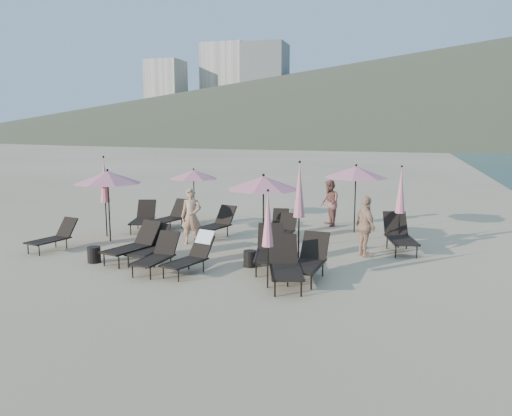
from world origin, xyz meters
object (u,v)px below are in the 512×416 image
(umbrella_open_0, at_px, (108,177))
(lounger_1, at_px, (134,244))
(lounger_8, at_px, (216,223))
(beachgoer_a, at_px, (191,216))
(lounger_0, at_px, (54,236))
(umbrella_closed_2, at_px, (104,181))
(lounger_11, at_px, (399,234))
(lounger_13, at_px, (285,264))
(umbrella_closed_3, at_px, (299,191))
(lounger_3, at_px, (192,254))
(lounger_5, at_px, (309,259))
(umbrella_closed_1, at_px, (401,191))
(beachgoer_c, at_px, (365,226))
(lounger_10, at_px, (284,229))
(lounger_4, at_px, (270,250))
(umbrella_closed_0, at_px, (268,220))
(lounger_7, at_px, (171,216))
(lounger_6, at_px, (143,217))
(side_table_0, at_px, (94,255))
(umbrella_open_1, at_px, (263,183))
(lounger_9, at_px, (279,224))
(umbrella_open_3, at_px, (356,172))
(umbrella_open_2, at_px, (194,174))
(beachgoer_b, at_px, (329,203))
(side_table_1, at_px, (250,259))
(lounger_2, at_px, (150,245))
(lounger_12, at_px, (157,254))

(umbrella_open_0, bearing_deg, lounger_1, -43.79)
(lounger_8, bearing_deg, beachgoer_a, -90.46)
(lounger_0, relative_size, umbrella_closed_2, 0.60)
(lounger_11, bearing_deg, lounger_13, -134.62)
(lounger_8, distance_m, umbrella_closed_3, 4.07)
(lounger_3, xyz_separation_m, lounger_5, (2.90, 0.36, 0.01))
(lounger_1, xyz_separation_m, umbrella_closed_2, (-2.56, 2.54, 1.42))
(umbrella_closed_1, distance_m, beachgoer_c, 1.84)
(lounger_10, bearing_deg, lounger_5, -66.26)
(lounger_4, xyz_separation_m, lounger_13, (0.72, -1.26, -0.00))
(umbrella_closed_0, xyz_separation_m, beachgoer_a, (-3.49, 3.57, -0.70))
(lounger_7, bearing_deg, lounger_6, -137.92)
(lounger_8, bearing_deg, umbrella_open_0, -137.00)
(umbrella_closed_3, bearing_deg, lounger_11, 32.93)
(umbrella_closed_1, relative_size, side_table_0, 5.86)
(umbrella_open_1, bearing_deg, lounger_9, 92.98)
(lounger_1, bearing_deg, umbrella_closed_1, 42.28)
(umbrella_open_0, height_order, umbrella_open_1, umbrella_open_0)
(lounger_1, height_order, umbrella_open_0, umbrella_open_0)
(umbrella_closed_1, height_order, beachgoer_c, umbrella_closed_1)
(lounger_6, bearing_deg, side_table_0, -94.90)
(lounger_9, bearing_deg, umbrella_open_3, 20.97)
(lounger_5, xyz_separation_m, lounger_6, (-6.81, 4.08, -0.00))
(lounger_3, bearing_deg, umbrella_closed_1, 56.09)
(lounger_9, height_order, umbrella_closed_3, umbrella_closed_3)
(umbrella_closed_1, xyz_separation_m, umbrella_closed_2, (-9.46, -1.11, 0.13))
(lounger_13, relative_size, umbrella_open_2, 0.93)
(umbrella_closed_3, relative_size, beachgoer_b, 1.59)
(lounger_7, xyz_separation_m, umbrella_closed_1, (7.95, -0.67, 1.28))
(umbrella_closed_2, xyz_separation_m, side_table_1, (5.79, -2.19, -1.67))
(lounger_9, relative_size, beachgoer_a, 0.89)
(side_table_0, bearing_deg, lounger_13, -4.18)
(lounger_13, xyz_separation_m, umbrella_open_3, (0.89, 6.52, 1.63))
(side_table_0, bearing_deg, umbrella_closed_1, 27.98)
(umbrella_open_2, bearing_deg, umbrella_open_1, -45.74)
(lounger_2, relative_size, lounger_13, 0.84)
(umbrella_closed_1, bearing_deg, umbrella_closed_2, -173.28)
(lounger_1, relative_size, lounger_6, 1.00)
(lounger_6, height_order, umbrella_open_0, umbrella_open_0)
(lounger_5, bearing_deg, lounger_8, 139.78)
(lounger_1, bearing_deg, lounger_2, 26.32)
(lounger_5, bearing_deg, umbrella_closed_1, 66.77)
(lounger_1, xyz_separation_m, umbrella_open_0, (-2.04, 1.95, 1.59))
(lounger_12, bearing_deg, lounger_2, 131.22)
(lounger_11, relative_size, umbrella_closed_2, 0.73)
(umbrella_open_0, distance_m, beachgoer_b, 7.96)
(lounger_4, xyz_separation_m, beachgoer_c, (2.25, 1.96, 0.37))
(beachgoer_b, bearing_deg, beachgoer_a, -67.07)
(lounger_2, relative_size, lounger_9, 1.04)
(umbrella_closed_3, bearing_deg, beachgoer_c, 23.69)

